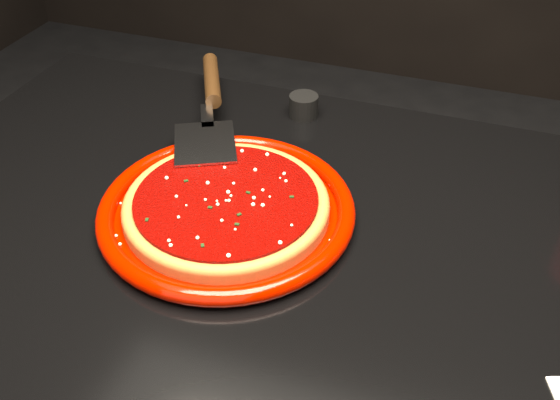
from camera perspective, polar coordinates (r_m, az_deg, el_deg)
The scene contains 8 objects.
plate at distance 0.78m, azimuth -4.89°, elevation -0.85°, with size 0.32×0.32×0.02m, color #800800.
pizza_crust at distance 0.78m, azimuth -4.91°, elevation -0.64°, with size 0.26×0.26×0.01m, color brown.
pizza_crust_rim at distance 0.77m, azimuth -4.93°, elevation -0.27°, with size 0.26×0.26×0.02m, color brown.
pizza_sauce at distance 0.77m, azimuth -4.95°, elevation -0.00°, with size 0.23×0.23×0.01m, color #6A0300.
parmesan_dusting at distance 0.77m, azimuth -4.98°, elevation 0.38°, with size 0.22×0.22×0.01m, color beige, non-canonical shape.
basil_flecks at distance 0.77m, azimuth -4.97°, elevation 0.32°, with size 0.20×0.20×0.00m, color black, non-canonical shape.
pizza_server at distance 0.94m, azimuth -6.41°, elevation 8.59°, with size 0.10×0.35×0.03m, color silver, non-canonical shape.
ramekin at distance 0.98m, azimuth 2.17°, elevation 8.60°, with size 0.05×0.05×0.03m, color black.
Camera 1 is at (0.13, -0.49, 1.25)m, focal length 40.00 mm.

